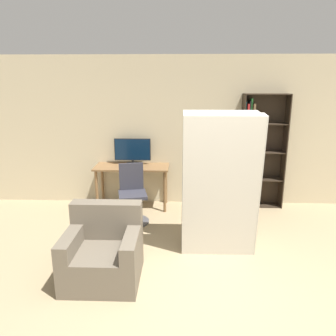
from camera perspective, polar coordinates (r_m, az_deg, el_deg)
The scene contains 9 objects.
ground_plane at distance 3.60m, azimuth 8.04°, elevation -24.02°, with size 16.00×16.00×0.00m, color #9E8966.
wall_back at distance 6.04m, azimuth 5.46°, elevation 6.26°, with size 8.00×0.06×2.70m.
desk at distance 5.93m, azimuth -6.29°, elevation -0.72°, with size 1.32×0.56×0.78m.
monitor at distance 5.98m, azimuth -6.20°, elevation 2.98°, with size 0.66×0.25×0.47m.
office_chair at distance 5.40m, azimuth -6.21°, elevation -5.32°, with size 0.52×0.52×0.96m.
bookshelf at distance 6.11m, azimuth 15.14°, elevation 2.49°, with size 0.78×0.29×2.04m.
mattress_near at distance 4.23m, azimuth 9.22°, elevation -3.34°, with size 0.97×0.39×1.89m.
mattress_far at distance 4.56m, azimuth 8.69°, elevation -1.96°, with size 0.97×0.35×1.89m.
armchair at distance 4.02m, azimuth -11.12°, elevation -14.18°, with size 0.85×0.80×0.85m.
Camera 1 is at (-0.36, -2.78, 2.26)m, focal length 35.00 mm.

